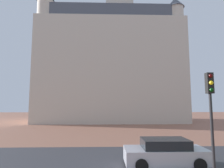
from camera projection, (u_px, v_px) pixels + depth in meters
The scene contains 5 objects.
ground_plane at pixel (115, 149), 13.58m from camera, with size 120.00×120.00×0.00m, color #93604C.
street_asphalt_strip at pixel (117, 159), 11.17m from camera, with size 120.00×6.24×0.00m, color #38383D.
landmark_building at pixel (111, 64), 37.00m from camera, with size 26.95×12.85×35.46m.
car_silver at pixel (165, 153), 9.96m from camera, with size 4.41×1.98×1.44m.
traffic_light_pole at pixel (211, 106), 7.78m from camera, with size 0.28×0.34×4.69m.
Camera 1 is at (-0.66, -4.01, 3.35)m, focal length 29.34 mm.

